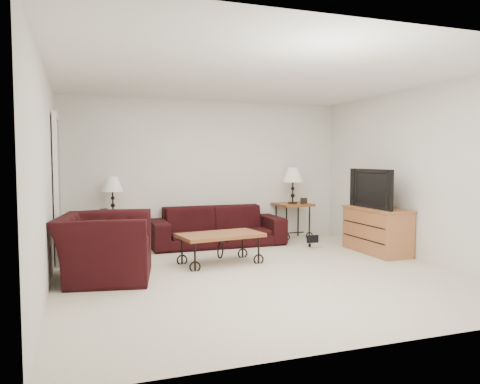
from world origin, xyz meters
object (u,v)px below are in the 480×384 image
Objects in this scene: side_table_left at (113,232)px; lamp_right at (293,185)px; lamp_left at (113,195)px; television at (376,188)px; armchair at (105,247)px; sofa at (217,226)px; backpack at (310,236)px; side_table_right at (292,221)px; tv_stand at (377,230)px; coffee_table at (220,249)px.

lamp_right is (3.20, 0.00, 0.69)m from side_table_left.
television reaches higher than lamp_left.
side_table_left is 3.27m from lamp_right.
armchair is at bearing -96.91° from side_table_left.
sofa is 1.79m from lamp_left.
backpack is at bearing -15.62° from lamp_left.
side_table_right reaches higher than backpack.
lamp_right reaches higher than backpack.
armchair reaches higher than tv_stand.
sofa is 3.43× the size of side_table_right.
coffee_table is at bearing -104.40° from sofa.
sofa is 1.42m from coffee_table.
backpack is (3.32, 1.00, -0.21)m from armchair.
side_table_left is 0.52× the size of coffee_table.
lamp_left is 0.56× the size of television.
sofa is at bearing -173.18° from lamp_right.
coffee_table is 1.09× the size of television.
side_table_left is 0.90× the size of lamp_right.
side_table_right is at bearing 0.00° from lamp_left.
armchair is 1.04× the size of tv_stand.
coffee_table is at bearing -49.12° from side_table_left.
lamp_left is 0.50× the size of tv_stand.
tv_stand is (3.88, -1.60, 0.06)m from side_table_left.
lamp_right is 3.94m from armchair.
lamp_left is 4.23m from tv_stand.
lamp_right is 1.85m from tv_stand.
tv_stand is at bearing -66.94° from lamp_right.
armchair reaches higher than side_table_right.
side_table_left is 3.22m from backpack.
lamp_right is at bearing 0.00° from side_table_right.
lamp_right reaches higher than lamp_left.
television is at bearing -33.29° from sofa.
sofa is 1.57m from backpack.
television is (2.17, -1.42, 0.68)m from sofa.
backpack is at bearing 136.68° from tv_stand.
tv_stand is at bearing -75.87° from armchair.
armchair is (-0.23, -1.86, 0.10)m from side_table_left.
side_table_right is (1.50, 0.18, -0.00)m from sofa.
tv_stand is at bearing -22.45° from side_table_left.
side_table_right is at bearing 69.15° from backpack.
armchair is at bearing -138.77° from sofa.
television is at bearing -75.85° from armchair.
television is at bearing -67.55° from side_table_right.
lamp_right is 0.54× the size of armchair.
sofa reaches higher than side_table_right.
lamp_left reaches higher than backpack.
lamp_left is 1.94m from armchair.
television reaches higher than side_table_left.
lamp_left is 1.55× the size of backpack.
lamp_left is (0.00, 0.00, 0.59)m from side_table_left.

